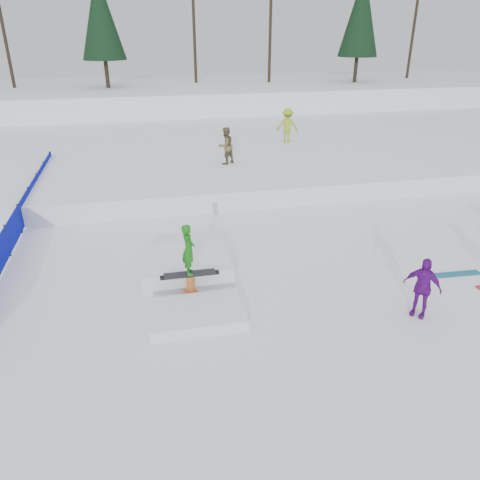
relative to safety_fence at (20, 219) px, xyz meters
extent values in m
plane|color=white|center=(6.50, -6.60, -0.55)|extent=(120.00, 120.00, 0.00)
cube|color=white|center=(6.50, 23.40, 0.65)|extent=(60.00, 14.00, 2.40)
cube|color=white|center=(6.50, 9.40, -0.15)|extent=(50.00, 18.00, 0.80)
cube|color=#040B9C|center=(0.00, 0.00, 0.00)|extent=(0.03, 16.00, 0.95)
cylinder|color=black|center=(0.00, -1.90, 0.00)|extent=(0.05, 0.05, 1.10)
cylinder|color=black|center=(0.00, 0.00, 0.00)|extent=(0.05, 0.05, 1.10)
cylinder|color=black|center=(0.00, 1.90, 0.00)|extent=(0.05, 0.05, 1.10)
cylinder|color=black|center=(0.00, 3.80, 0.00)|extent=(0.05, 0.05, 1.10)
cylinder|color=black|center=(0.00, 5.70, 0.00)|extent=(0.05, 0.05, 1.10)
cylinder|color=black|center=(0.00, 7.60, 0.00)|extent=(0.05, 0.05, 1.10)
cylinder|color=black|center=(-4.50, 23.40, 6.85)|extent=(0.24, 0.24, 10.00)
cylinder|color=black|center=(2.50, 21.90, 2.85)|extent=(0.30, 0.30, 2.00)
cone|color=black|center=(2.50, 21.90, 6.82)|extent=(3.20, 3.20, 5.95)
cylinder|color=black|center=(9.50, 23.90, 6.60)|extent=(0.24, 0.24, 9.50)
cylinder|color=black|center=(15.50, 22.90, 5.85)|extent=(0.24, 0.24, 8.00)
cylinder|color=black|center=(22.50, 21.40, 2.85)|extent=(0.30, 0.30, 2.00)
cone|color=black|center=(22.50, 21.40, 7.00)|extent=(3.20, 3.20, 6.30)
cylinder|color=black|center=(28.50, 23.40, 7.10)|extent=(0.24, 0.24, 10.50)
imported|color=brown|center=(8.33, 4.62, 1.11)|extent=(1.05, 0.99, 1.71)
imported|color=#8FB118|center=(12.50, 8.26, 1.17)|extent=(1.36, 1.09, 1.83)
imported|color=#610E87|center=(11.00, -7.73, 0.26)|extent=(0.94, 0.97, 1.62)
cube|color=#165A7A|center=(13.37, -6.07, -0.54)|extent=(1.41, 0.35, 0.03)
cube|color=white|center=(5.40, -4.23, -0.28)|extent=(2.60, 2.20, 0.54)
cube|color=white|center=(5.40, -6.73, -0.40)|extent=(2.40, 1.60, 0.30)
cylinder|color=orange|center=(5.40, -5.53, -0.52)|extent=(0.44, 0.44, 0.06)
cylinder|color=orange|center=(5.40, -5.53, -0.25)|extent=(0.20, 0.20, 0.60)
cube|color=black|center=(5.40, -5.53, 0.08)|extent=(1.60, 0.16, 0.06)
cube|color=black|center=(5.40, -5.53, 0.12)|extent=(1.40, 0.28, 0.03)
imported|color=#136F11|center=(5.40, -5.53, 0.85)|extent=(0.34, 0.52, 1.42)
camera|label=1|loc=(4.36, -16.67, 6.27)|focal=35.00mm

